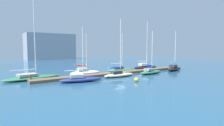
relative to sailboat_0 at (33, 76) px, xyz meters
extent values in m
plane|color=navy|center=(14.41, -3.19, -0.48)|extent=(120.00, 120.00, 0.00)
cube|color=brown|center=(14.41, -3.19, -0.26)|extent=(31.04, 1.93, 0.44)
cylinder|color=brown|center=(-0.71, -2.38, 0.09)|extent=(0.28, 0.28, 1.14)
cylinder|color=brown|center=(29.53, -4.01, 0.09)|extent=(0.28, 0.28, 1.14)
ellipsoid|color=#2D7047|center=(0.10, 0.02, -0.18)|extent=(9.24, 3.96, 0.59)
cube|color=#9EA3AD|center=(-0.78, -0.13, 0.31)|extent=(2.94, 2.19, 0.39)
cylinder|color=silver|center=(0.54, 0.09, 6.28)|extent=(0.15, 0.15, 12.34)
cylinder|color=silver|center=(-1.31, -0.21, 1.13)|extent=(3.73, 0.73, 0.12)
ellipsoid|color=navy|center=(5.46, -6.16, -0.14)|extent=(6.54, 3.07, 0.68)
cube|color=#9EA3AD|center=(4.85, -6.03, 0.42)|extent=(2.11, 1.63, 0.44)
cylinder|color=silver|center=(5.77, -6.22, 3.84)|extent=(0.14, 0.14, 7.27)
cylinder|color=silver|center=(4.48, -5.95, 1.24)|extent=(2.61, 0.66, 0.11)
ellipsoid|color=white|center=(9.03, -0.24, -0.09)|extent=(5.87, 2.40, 0.78)
cube|color=silver|center=(8.46, -0.19, 0.55)|extent=(1.83, 1.48, 0.51)
cylinder|color=silver|center=(9.32, -0.27, 3.70)|extent=(0.13, 0.13, 6.81)
cylinder|color=silver|center=(8.12, -0.16, 1.35)|extent=(2.40, 0.32, 0.11)
ellipsoid|color=#B72D28|center=(8.12, -0.16, 1.35)|extent=(2.19, 0.55, 0.28)
ellipsoid|color=beige|center=(12.77, -5.72, -0.15)|extent=(5.98, 1.81, 0.65)
cube|color=#333842|center=(12.18, -5.70, 0.38)|extent=(1.81, 1.20, 0.42)
cylinder|color=silver|center=(13.07, -5.73, 4.78)|extent=(0.14, 0.14, 9.22)
cylinder|color=silver|center=(11.82, -5.69, 1.20)|extent=(2.50, 0.18, 0.11)
ellipsoid|color=blue|center=(11.82, -5.69, 1.20)|extent=(2.25, 0.42, 0.28)
ellipsoid|color=#2D7047|center=(16.91, -0.80, -0.12)|extent=(6.37, 2.98, 0.73)
cube|color=#333842|center=(16.31, -0.69, 0.48)|extent=(2.05, 1.63, 0.47)
cylinder|color=silver|center=(17.21, -0.86, 3.86)|extent=(0.14, 0.14, 7.22)
cylinder|color=silver|center=(15.95, -0.62, 1.29)|extent=(2.55, 0.59, 0.11)
ellipsoid|color=#2D7047|center=(19.94, -6.35, -0.15)|extent=(5.90, 2.25, 0.67)
cube|color=#9EA3AD|center=(19.37, -6.41, 0.41)|extent=(1.83, 1.35, 0.43)
cylinder|color=silver|center=(20.23, -6.33, 3.96)|extent=(0.13, 0.13, 7.55)
cylinder|color=silver|center=(19.02, -6.44, 1.22)|extent=(2.42, 0.34, 0.11)
ellipsoid|color=blue|center=(19.02, -6.44, 1.22)|extent=(2.20, 0.57, 0.28)
ellipsoid|color=black|center=(24.23, -0.74, -0.03)|extent=(6.76, 2.26, 0.91)
cube|color=silver|center=(23.57, -0.70, 0.72)|extent=(2.08, 1.39, 0.59)
cylinder|color=silver|center=(24.57, -0.77, 5.50)|extent=(0.14, 0.14, 10.15)
cylinder|color=silver|center=(23.17, -0.67, 1.51)|extent=(2.79, 0.31, 0.11)
ellipsoid|color=black|center=(27.78, -5.94, -0.07)|extent=(5.58, 2.62, 0.81)
cube|color=#333842|center=(27.26, -6.04, 0.60)|extent=(1.80, 1.44, 0.53)
cylinder|color=silver|center=(28.05, -5.89, 4.22)|extent=(0.13, 0.13, 7.77)
cylinder|color=silver|center=(26.94, -6.09, 1.40)|extent=(2.24, 0.51, 0.11)
sphere|color=yellow|center=(12.13, -10.76, -0.15)|extent=(0.65, 0.65, 0.65)
cube|color=#9399A3|center=(16.89, 51.75, 5.19)|extent=(20.51, 10.81, 11.35)
camera|label=1|loc=(-5.22, -29.52, 4.40)|focal=28.06mm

